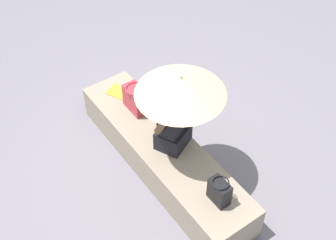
{
  "coord_description": "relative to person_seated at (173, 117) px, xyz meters",
  "views": [
    {
      "loc": [
        -2.6,
        1.78,
        4.0
      ],
      "look_at": [
        -0.03,
        -0.04,
        0.76
      ],
      "focal_mm": 48.42,
      "sensor_mm": 36.0,
      "label": 1
    }
  ],
  "objects": [
    {
      "name": "ground_plane",
      "position": [
        0.06,
        0.08,
        -0.8
      ],
      "size": [
        14.0,
        14.0,
        0.0
      ],
      "primitive_type": "plane",
      "color": "slate"
    },
    {
      "name": "person_seated",
      "position": [
        0.0,
        0.0,
        0.0
      ],
      "size": [
        0.4,
        0.51,
        0.9
      ],
      "color": "black",
      "rests_on": "stone_bench"
    },
    {
      "name": "tote_bag_canvas",
      "position": [
        -0.82,
        0.07,
        -0.25
      ],
      "size": [
        0.22,
        0.16,
        0.28
      ],
      "color": "black",
      "rests_on": "stone_bench"
    },
    {
      "name": "handbag_black",
      "position": [
        0.66,
        0.03,
        -0.24
      ],
      "size": [
        0.31,
        0.23,
        0.31
      ],
      "color": "#B2333D",
      "rests_on": "stone_bench"
    },
    {
      "name": "parasol",
      "position": [
        -0.1,
        -0.01,
        0.49
      ],
      "size": [
        0.86,
        0.86,
        1.0
      ],
      "color": "#B7B7BC",
      "rests_on": "stone_bench"
    },
    {
      "name": "stone_bench",
      "position": [
        0.06,
        0.08,
        -0.6
      ],
      "size": [
        2.49,
        0.6,
        0.41
      ],
      "primitive_type": "cube",
      "color": "gray",
      "rests_on": "ground"
    },
    {
      "name": "magazine",
      "position": [
        1.01,
        0.05,
        -0.38
      ],
      "size": [
        0.34,
        0.3,
        0.01
      ],
      "primitive_type": "cube",
      "rotation": [
        0.0,
        0.0,
        0.44
      ],
      "color": "gold",
      "rests_on": "stone_bench"
    }
  ]
}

